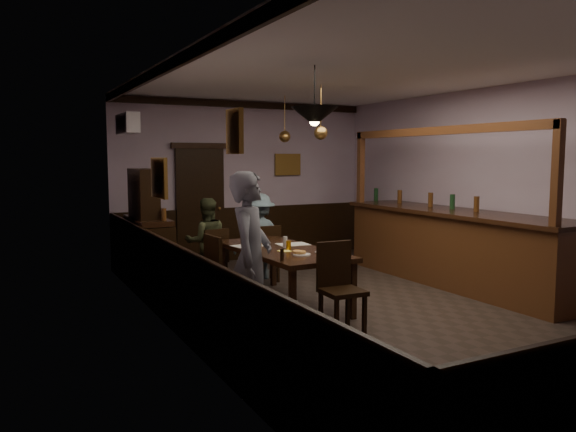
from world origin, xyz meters
TOP-DOWN VIEW (x-y plane):
  - room at (0.00, 0.00)m, footprint 5.01×8.01m
  - dining_table at (-0.89, 0.68)m, footprint 1.08×2.23m
  - chair_far_left at (-1.38, 1.94)m, footprint 0.44×0.44m
  - chair_far_right at (-0.50, 1.97)m, footprint 0.42×0.42m
  - chair_near at (-0.84, -0.64)m, footprint 0.45×0.45m
  - chair_side at (-1.82, 0.44)m, footprint 0.48×0.48m
  - person_standing at (-1.90, -0.61)m, footprint 0.75×0.78m
  - person_seated_left at (-1.40, 2.21)m, footprint 0.73×0.61m
  - person_seated_right at (-0.50, 2.25)m, footprint 0.93×0.58m
  - newspaper_left at (-1.19, 1.06)m, footprint 0.47×0.37m
  - newspaper_right at (-0.61, 0.89)m, footprint 0.44×0.33m
  - napkin at (-0.95, 0.47)m, footprint 0.16×0.16m
  - saucer at (-0.60, 0.16)m, footprint 0.15×0.15m
  - coffee_cup at (-0.61, 0.17)m, footprint 0.08×0.08m
  - pastry_plate at (-0.90, 0.11)m, footprint 0.22×0.22m
  - pastry_ring_a at (-0.94, 0.16)m, footprint 0.13×0.13m
  - pastry_ring_b at (-0.91, 0.12)m, footprint 0.13×0.13m
  - soda_can at (-0.86, 0.53)m, footprint 0.07×0.07m
  - beer_glass at (-1.18, 0.74)m, footprint 0.06×0.06m
  - water_glass at (-0.82, 0.71)m, footprint 0.06×0.06m
  - pepper_mill at (-1.28, -0.10)m, footprint 0.04×0.04m
  - sideboard at (-2.21, 2.53)m, footprint 0.48×1.34m
  - bar_counter at (1.99, 0.51)m, footprint 0.99×4.26m
  - door_back at (-0.90, 3.95)m, footprint 0.90×0.06m
  - ac_unit at (-2.38, 2.90)m, footprint 0.20×0.85m
  - picture_left_small at (-2.46, -1.60)m, footprint 0.04×0.28m
  - picture_left_large at (-2.46, 0.80)m, footprint 0.04×0.62m
  - picture_back at (0.90, 3.96)m, footprint 0.55×0.04m
  - pendant_iron at (-0.86, -0.12)m, footprint 0.56×0.56m
  - pendant_brass_mid at (0.10, 1.35)m, footprint 0.20×0.20m
  - pendant_brass_far at (0.30, 2.91)m, footprint 0.20×0.20m

SIDE VIEW (x-z plane):
  - chair_far_right at x=-0.50m, z-range 0.04..0.94m
  - chair_far_left at x=-1.38m, z-range 0.04..0.94m
  - chair_near at x=-0.84m, z-range 0.05..1.05m
  - chair_side at x=-1.82m, z-range 0.05..1.07m
  - bar_counter at x=1.99m, z-range -0.59..1.80m
  - person_seated_left at x=-1.40m, z-range 0.00..1.33m
  - person_seated_right at x=-0.50m, z-range 0.00..1.37m
  - dining_table at x=-0.89m, z-range 0.31..1.06m
  - sideboard at x=-2.21m, z-range -0.18..1.60m
  - napkin at x=-0.95m, z-range 0.75..0.75m
  - newspaper_left at x=-1.19m, z-range 0.75..0.76m
  - newspaper_right at x=-0.61m, z-range 0.75..0.76m
  - saucer at x=-0.60m, z-range 0.75..0.76m
  - pastry_plate at x=-0.90m, z-range 0.75..0.76m
  - pastry_ring_a at x=-0.94m, z-range 0.77..0.81m
  - pastry_ring_b at x=-0.91m, z-range 0.77..0.81m
  - coffee_cup at x=-0.61m, z-range 0.76..0.84m
  - soda_can at x=-0.86m, z-range 0.75..0.87m
  - pepper_mill at x=-1.28m, z-range 0.75..0.89m
  - water_glass at x=-0.82m, z-range 0.75..0.90m
  - beer_glass at x=-1.18m, z-range 0.75..0.95m
  - person_standing at x=-1.90m, z-range 0.00..1.80m
  - door_back at x=-0.90m, z-range 0.00..2.10m
  - room at x=0.00m, z-range -0.01..3.01m
  - picture_left_large at x=-2.46m, z-range 1.46..1.94m
  - picture_back at x=0.90m, z-range 1.59..2.01m
  - picture_left_small at x=-2.46m, z-range 1.97..2.33m
  - pendant_brass_mid at x=0.10m, z-range 1.89..2.70m
  - pendant_brass_far at x=0.30m, z-range 1.89..2.70m
  - pendant_iron at x=-0.86m, z-range 2.07..2.76m
  - ac_unit at x=-2.38m, z-range 2.30..2.60m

